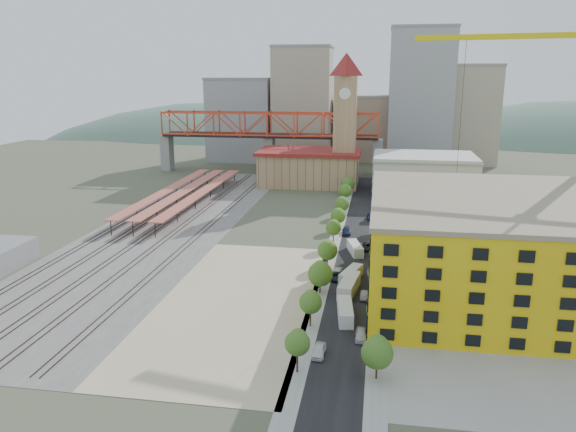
% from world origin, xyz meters
% --- Properties ---
extents(ground, '(400.00, 400.00, 0.00)m').
position_xyz_m(ground, '(0.00, 0.00, 0.00)').
color(ground, '#474C38').
rests_on(ground, ground).
extents(ballast_strip, '(36.00, 165.00, 0.06)m').
position_xyz_m(ballast_strip, '(-36.00, 17.50, 0.03)').
color(ballast_strip, '#605E59').
rests_on(ballast_strip, ground).
extents(dirt_lot, '(28.00, 67.00, 0.06)m').
position_xyz_m(dirt_lot, '(-4.00, -31.50, 0.03)').
color(dirt_lot, tan).
rests_on(dirt_lot, ground).
extents(street_asphalt, '(12.00, 170.00, 0.06)m').
position_xyz_m(street_asphalt, '(16.00, 15.00, 0.03)').
color(street_asphalt, black).
rests_on(street_asphalt, ground).
extents(sidewalk_west, '(3.00, 170.00, 0.04)m').
position_xyz_m(sidewalk_west, '(10.50, 15.00, 0.02)').
color(sidewalk_west, gray).
rests_on(sidewalk_west, ground).
extents(sidewalk_east, '(3.00, 170.00, 0.04)m').
position_xyz_m(sidewalk_east, '(21.50, 15.00, 0.02)').
color(sidewalk_east, gray).
rests_on(sidewalk_east, ground).
extents(construction_pad, '(50.00, 90.00, 0.06)m').
position_xyz_m(construction_pad, '(45.00, -20.00, 0.03)').
color(construction_pad, gray).
rests_on(construction_pad, ground).
extents(rail_tracks, '(26.56, 160.00, 0.18)m').
position_xyz_m(rail_tracks, '(-37.80, 17.50, 0.15)').
color(rail_tracks, '#382B23').
rests_on(rail_tracks, ground).
extents(platform_canopies, '(16.00, 80.00, 4.12)m').
position_xyz_m(platform_canopies, '(-41.00, 45.00, 3.99)').
color(platform_canopies, '#C1524A').
rests_on(platform_canopies, ground).
extents(station_hall, '(38.00, 24.00, 13.10)m').
position_xyz_m(station_hall, '(-5.00, 82.00, 6.67)').
color(station_hall, tan).
rests_on(station_hall, ground).
extents(clock_tower, '(12.00, 12.00, 52.00)m').
position_xyz_m(clock_tower, '(8.00, 79.99, 28.70)').
color(clock_tower, tan).
rests_on(clock_tower, ground).
extents(parking_garage, '(34.00, 26.00, 14.00)m').
position_xyz_m(parking_garage, '(36.00, 70.00, 7.00)').
color(parking_garage, silver).
rests_on(parking_garage, ground).
extents(truss_bridge, '(94.00, 9.60, 25.60)m').
position_xyz_m(truss_bridge, '(-25.00, 105.00, 18.86)').
color(truss_bridge, gray).
rests_on(truss_bridge, ground).
extents(construction_building, '(44.60, 50.60, 18.80)m').
position_xyz_m(construction_building, '(42.00, -20.00, 9.41)').
color(construction_building, yellow).
rests_on(construction_building, ground).
extents(street_trees, '(15.40, 124.40, 8.00)m').
position_xyz_m(street_trees, '(16.00, 5.00, 0.00)').
color(street_trees, '#3D6E21').
rests_on(street_trees, ground).
extents(skyline, '(133.00, 46.00, 60.00)m').
position_xyz_m(skyline, '(7.47, 142.31, 22.81)').
color(skyline, '#9EA0A3').
rests_on(skyline, ground).
extents(distant_hills, '(647.00, 264.00, 227.00)m').
position_xyz_m(distant_hills, '(45.28, 260.00, -79.54)').
color(distant_hills, '#4C6B59').
rests_on(distant_hills, ground).
extents(tower_crane, '(53.11, 12.02, 57.36)m').
position_xyz_m(tower_crane, '(63.41, 11.64, 35.40)').
color(tower_crane, '#CFBF0D').
rests_on(tower_crane, ground).
extents(site_trailer_a, '(3.44, 9.38, 2.51)m').
position_xyz_m(site_trailer_a, '(16.00, -35.96, 1.25)').
color(site_trailer_a, silver).
rests_on(site_trailer_a, ground).
extents(site_trailer_b, '(4.05, 10.48, 2.79)m').
position_xyz_m(site_trailer_b, '(16.00, -24.17, 1.40)').
color(site_trailer_b, silver).
rests_on(site_trailer_b, ground).
extents(site_trailer_c, '(4.73, 8.87, 2.35)m').
position_xyz_m(site_trailer_c, '(16.00, -17.34, 1.18)').
color(site_trailer_c, silver).
rests_on(site_trailer_c, ground).
extents(site_trailer_d, '(4.40, 8.90, 2.36)m').
position_xyz_m(site_trailer_d, '(16.00, 0.47, 1.18)').
color(site_trailer_d, silver).
rests_on(site_trailer_d, ground).
extents(car_0, '(1.99, 4.66, 1.57)m').
position_xyz_m(car_0, '(13.00, -49.74, 0.78)').
color(car_0, white).
rests_on(car_0, ground).
extents(car_1, '(2.32, 4.77, 1.51)m').
position_xyz_m(car_1, '(13.00, -15.01, 0.75)').
color(car_1, '#959499').
rests_on(car_1, ground).
extents(car_2, '(2.43, 4.94, 1.35)m').
position_xyz_m(car_2, '(13.00, -17.44, 0.67)').
color(car_2, black).
rests_on(car_2, ground).
extents(car_3, '(2.61, 5.46, 1.54)m').
position_xyz_m(car_3, '(13.00, 16.30, 0.77)').
color(car_3, '#1A254C').
rests_on(car_3, ground).
extents(car_4, '(1.87, 4.61, 1.57)m').
position_xyz_m(car_4, '(19.00, -43.38, 0.78)').
color(car_4, silver).
rests_on(car_4, ground).
extents(car_5, '(1.59, 4.07, 1.32)m').
position_xyz_m(car_5, '(19.00, -26.63, 0.66)').
color(car_5, gray).
rests_on(car_5, ground).
extents(car_6, '(3.04, 5.72, 1.53)m').
position_xyz_m(car_6, '(19.00, 3.69, 0.76)').
color(car_6, black).
rests_on(car_6, ground).
extents(car_7, '(2.61, 5.38, 1.51)m').
position_xyz_m(car_7, '(19.00, 32.62, 0.75)').
color(car_7, '#1B224F').
rests_on(car_7, ground).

